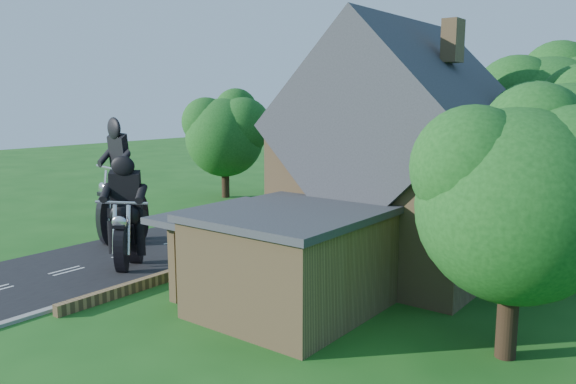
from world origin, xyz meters
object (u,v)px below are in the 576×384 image
Objects in this scene: motorcycle_lead at (129,252)px; motorcycle_follow at (123,224)px; annex at (288,259)px; garden_wall at (270,244)px; house at (400,165)px.

motorcycle_lead is 4.61m from motorcycle_follow.
annex is 8.21m from motorcycle_lead.
annex reaches higher than garden_wall.
annex is 3.55× the size of motorcycle_follow.
house is at bearing -147.98° from motorcycle_follow.
annex is 12.21m from motorcycle_follow.
garden_wall is 3.12× the size of annex.
house reaches higher than motorcycle_lead.
annex is at bearing 154.32° from motorcycle_lead.
house is 7.30m from annex.
motorcycle_lead is at bearing -112.60° from garden_wall.
motorcycle_lead is (-8.76, -7.17, -3.63)m from house.
motorcycle_follow is (-12.61, -4.63, -3.42)m from house.
house is at bearing -168.99° from motorcycle_lead.
motorcycle_follow is at bearing -61.73° from motorcycle_lead.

